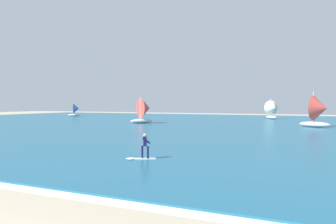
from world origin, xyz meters
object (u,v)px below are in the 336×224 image
sailboat_center_horizon (273,109)px  sailboat_outermost (144,110)px  kitesurfer (142,150)px  sailboat_heeled_over (76,110)px  sailboat_mid_right (319,111)px

sailboat_center_horizon → sailboat_outermost: sailboat_outermost is taller
kitesurfer → sailboat_heeled_over: sailboat_heeled_over is taller
sailboat_center_horizon → sailboat_heeled_over: 52.30m
sailboat_center_horizon → sailboat_heeled_over: bearing=-173.6°
sailboat_outermost → sailboat_heeled_over: (-32.31, 19.49, -0.52)m
sailboat_heeled_over → sailboat_center_horizon: bearing=6.4°
sailboat_heeled_over → sailboat_mid_right: size_ratio=0.74×
sailboat_mid_right → sailboat_center_horizon: bearing=111.3°
kitesurfer → sailboat_mid_right: size_ratio=0.37×
sailboat_mid_right → sailboat_heeled_over: bearing=163.7°
kitesurfer → sailboat_center_horizon: bearing=88.3°
sailboat_center_horizon → sailboat_outermost: 32.05m
sailboat_outermost → sailboat_heeled_over: bearing=148.9°
sailboat_center_horizon → sailboat_heeled_over: (-51.98, -5.81, -0.37)m
kitesurfer → sailboat_mid_right: bearing=72.5°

